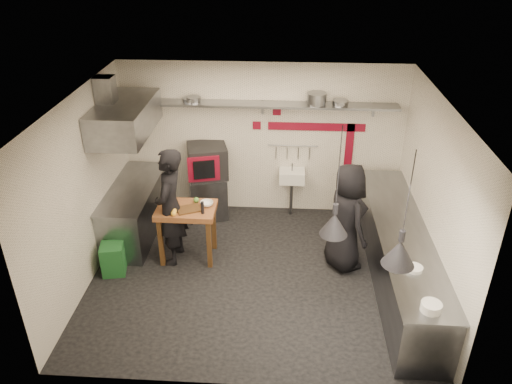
# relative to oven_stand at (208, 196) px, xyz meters

# --- Properties ---
(floor) EXTENTS (5.00, 5.00, 0.00)m
(floor) POSITION_rel_oven_stand_xyz_m (0.98, -1.75, -0.40)
(floor) COLOR black
(floor) RESTS_ON ground
(ceiling) EXTENTS (5.00, 5.00, 0.00)m
(ceiling) POSITION_rel_oven_stand_xyz_m (0.98, -1.75, 2.40)
(ceiling) COLOR beige
(ceiling) RESTS_ON floor
(wall_back) EXTENTS (5.00, 0.04, 2.80)m
(wall_back) POSITION_rel_oven_stand_xyz_m (0.98, 0.35, 1.00)
(wall_back) COLOR silver
(wall_back) RESTS_ON floor
(wall_front) EXTENTS (5.00, 0.04, 2.80)m
(wall_front) POSITION_rel_oven_stand_xyz_m (0.98, -3.85, 1.00)
(wall_front) COLOR silver
(wall_front) RESTS_ON floor
(wall_left) EXTENTS (0.04, 4.20, 2.80)m
(wall_left) POSITION_rel_oven_stand_xyz_m (-1.52, -1.75, 1.00)
(wall_left) COLOR silver
(wall_left) RESTS_ON floor
(wall_right) EXTENTS (0.04, 4.20, 2.80)m
(wall_right) POSITION_rel_oven_stand_xyz_m (3.48, -1.75, 1.00)
(wall_right) COLOR silver
(wall_right) RESTS_ON floor
(red_band_horiz) EXTENTS (1.70, 0.02, 0.14)m
(red_band_horiz) POSITION_rel_oven_stand_xyz_m (1.93, 0.33, 1.28)
(red_band_horiz) COLOR maroon
(red_band_horiz) RESTS_ON wall_back
(red_band_vert) EXTENTS (0.14, 0.02, 1.10)m
(red_band_vert) POSITION_rel_oven_stand_xyz_m (2.53, 0.33, 0.80)
(red_band_vert) COLOR maroon
(red_band_vert) RESTS_ON wall_back
(red_tile_a) EXTENTS (0.14, 0.02, 0.14)m
(red_tile_a) POSITION_rel_oven_stand_xyz_m (1.23, 0.33, 1.55)
(red_tile_a) COLOR maroon
(red_tile_a) RESTS_ON wall_back
(red_tile_b) EXTENTS (0.14, 0.02, 0.14)m
(red_tile_b) POSITION_rel_oven_stand_xyz_m (0.88, 0.33, 1.28)
(red_tile_b) COLOR maroon
(red_tile_b) RESTS_ON wall_back
(back_shelf) EXTENTS (4.60, 0.34, 0.04)m
(back_shelf) POSITION_rel_oven_stand_xyz_m (0.98, 0.17, 1.72)
(back_shelf) COLOR slate
(back_shelf) RESTS_ON wall_back
(shelf_bracket_left) EXTENTS (0.04, 0.06, 0.24)m
(shelf_bracket_left) POSITION_rel_oven_stand_xyz_m (-0.92, 0.32, 1.62)
(shelf_bracket_left) COLOR slate
(shelf_bracket_left) RESTS_ON wall_back
(shelf_bracket_mid) EXTENTS (0.04, 0.06, 0.24)m
(shelf_bracket_mid) POSITION_rel_oven_stand_xyz_m (0.98, 0.32, 1.62)
(shelf_bracket_mid) COLOR slate
(shelf_bracket_mid) RESTS_ON wall_back
(shelf_bracket_right) EXTENTS (0.04, 0.06, 0.24)m
(shelf_bracket_right) POSITION_rel_oven_stand_xyz_m (2.88, 0.32, 1.62)
(shelf_bracket_right) COLOR slate
(shelf_bracket_right) RESTS_ON wall_back
(pan_far_left) EXTENTS (0.31, 0.31, 0.09)m
(pan_far_left) POSITION_rel_oven_stand_xyz_m (-0.19, 0.17, 1.79)
(pan_far_left) COLOR slate
(pan_far_left) RESTS_ON back_shelf
(pan_mid_left) EXTENTS (0.28, 0.28, 0.07)m
(pan_mid_left) POSITION_rel_oven_stand_xyz_m (-0.26, 0.17, 1.78)
(pan_mid_left) COLOR slate
(pan_mid_left) RESTS_ON back_shelf
(stock_pot) EXTENTS (0.43, 0.43, 0.20)m
(stock_pot) POSITION_rel_oven_stand_xyz_m (1.89, 0.17, 1.84)
(stock_pot) COLOR slate
(stock_pot) RESTS_ON back_shelf
(pan_right) EXTENTS (0.33, 0.33, 0.08)m
(pan_right) POSITION_rel_oven_stand_xyz_m (2.29, 0.17, 1.78)
(pan_right) COLOR slate
(pan_right) RESTS_ON back_shelf
(oven_stand) EXTENTS (0.78, 0.74, 0.80)m
(oven_stand) POSITION_rel_oven_stand_xyz_m (0.00, 0.00, 0.00)
(oven_stand) COLOR slate
(oven_stand) RESTS_ON floor
(combi_oven) EXTENTS (0.80, 0.77, 0.58)m
(combi_oven) POSITION_rel_oven_stand_xyz_m (0.01, 0.07, 0.69)
(combi_oven) COLOR black
(combi_oven) RESTS_ON oven_stand
(oven_door) EXTENTS (0.54, 0.17, 0.46)m
(oven_door) POSITION_rel_oven_stand_xyz_m (-0.00, -0.27, 0.69)
(oven_door) COLOR maroon
(oven_door) RESTS_ON combi_oven
(oven_glass) EXTENTS (0.36, 0.11, 0.34)m
(oven_glass) POSITION_rel_oven_stand_xyz_m (0.01, -0.30, 0.69)
(oven_glass) COLOR black
(oven_glass) RESTS_ON oven_door
(hand_sink) EXTENTS (0.46, 0.34, 0.22)m
(hand_sink) POSITION_rel_oven_stand_xyz_m (1.53, 0.17, 0.38)
(hand_sink) COLOR silver
(hand_sink) RESTS_ON wall_back
(sink_tap) EXTENTS (0.03, 0.03, 0.14)m
(sink_tap) POSITION_rel_oven_stand_xyz_m (1.53, 0.17, 0.56)
(sink_tap) COLOR slate
(sink_tap) RESTS_ON hand_sink
(sink_drain) EXTENTS (0.06, 0.06, 0.66)m
(sink_drain) POSITION_rel_oven_stand_xyz_m (1.53, 0.13, -0.06)
(sink_drain) COLOR slate
(sink_drain) RESTS_ON floor
(utensil_rail) EXTENTS (0.90, 0.02, 0.02)m
(utensil_rail) POSITION_rel_oven_stand_xyz_m (1.53, 0.31, 0.92)
(utensil_rail) COLOR slate
(utensil_rail) RESTS_ON wall_back
(counter_right) EXTENTS (0.70, 3.80, 0.90)m
(counter_right) POSITION_rel_oven_stand_xyz_m (3.13, -1.75, 0.05)
(counter_right) COLOR slate
(counter_right) RESTS_ON floor
(counter_right_top) EXTENTS (0.76, 3.90, 0.03)m
(counter_right_top) POSITION_rel_oven_stand_xyz_m (3.13, -1.75, 0.52)
(counter_right_top) COLOR slate
(counter_right_top) RESTS_ON counter_right
(plate_stack) EXTENTS (0.28, 0.28, 0.11)m
(plate_stack) POSITION_rel_oven_stand_xyz_m (3.10, -3.47, 0.59)
(plate_stack) COLOR silver
(plate_stack) RESTS_ON counter_right_top
(small_bowl_right) EXTENTS (0.28, 0.28, 0.05)m
(small_bowl_right) POSITION_rel_oven_stand_xyz_m (3.08, -2.71, 0.56)
(small_bowl_right) COLOR silver
(small_bowl_right) RESTS_ON counter_right_top
(counter_left) EXTENTS (0.70, 1.90, 0.90)m
(counter_left) POSITION_rel_oven_stand_xyz_m (-1.17, -0.70, 0.05)
(counter_left) COLOR slate
(counter_left) RESTS_ON floor
(counter_left_top) EXTENTS (0.76, 2.00, 0.03)m
(counter_left_top) POSITION_rel_oven_stand_xyz_m (-1.17, -0.70, 0.52)
(counter_left_top) COLOR slate
(counter_left_top) RESTS_ON counter_left
(extractor_hood) EXTENTS (0.78, 1.60, 0.50)m
(extractor_hood) POSITION_rel_oven_stand_xyz_m (-1.12, -0.70, 1.75)
(extractor_hood) COLOR slate
(extractor_hood) RESTS_ON ceiling
(hood_duct) EXTENTS (0.28, 0.28, 0.50)m
(hood_duct) POSITION_rel_oven_stand_xyz_m (-1.37, -0.70, 2.15)
(hood_duct) COLOR slate
(hood_duct) RESTS_ON ceiling
(green_bin) EXTENTS (0.40, 0.40, 0.50)m
(green_bin) POSITION_rel_oven_stand_xyz_m (-1.22, -1.81, -0.15)
(green_bin) COLOR #1B5825
(green_bin) RESTS_ON floor
(prep_table) EXTENTS (0.92, 0.64, 0.92)m
(prep_table) POSITION_rel_oven_stand_xyz_m (-0.13, -1.32, 0.06)
(prep_table) COLOR brown
(prep_table) RESTS_ON floor
(cutting_board) EXTENTS (0.43, 0.38, 0.02)m
(cutting_board) POSITION_rel_oven_stand_xyz_m (-0.07, -1.38, 0.53)
(cutting_board) COLOR #4A2F16
(cutting_board) RESTS_ON prep_table
(pepper_mill) EXTENTS (0.06, 0.06, 0.20)m
(pepper_mill) POSITION_rel_oven_stand_xyz_m (0.16, -1.47, 0.62)
(pepper_mill) COLOR black
(pepper_mill) RESTS_ON prep_table
(lemon_a) EXTENTS (0.12, 0.12, 0.09)m
(lemon_a) POSITION_rel_oven_stand_xyz_m (-0.28, -1.50, 0.56)
(lemon_a) COLOR gold
(lemon_a) RESTS_ON prep_table
(lemon_b) EXTENTS (0.11, 0.11, 0.08)m
(lemon_b) POSITION_rel_oven_stand_xyz_m (-0.27, -1.57, 0.56)
(lemon_b) COLOR gold
(lemon_b) RESTS_ON prep_table
(veg_ball) EXTENTS (0.12, 0.12, 0.09)m
(veg_ball) POSITION_rel_oven_stand_xyz_m (0.00, -1.15, 0.57)
(veg_ball) COLOR #4E7F2F
(veg_ball) RESTS_ON prep_table
(steel_tray) EXTENTS (0.18, 0.12, 0.03)m
(steel_tray) POSITION_rel_oven_stand_xyz_m (-0.37, -1.22, 0.54)
(steel_tray) COLOR slate
(steel_tray) RESTS_ON prep_table
(bowl) EXTENTS (0.27, 0.27, 0.07)m
(bowl) POSITION_rel_oven_stand_xyz_m (0.18, -1.23, 0.55)
(bowl) COLOR silver
(bowl) RESTS_ON prep_table
(heat_lamp_near) EXTENTS (0.47, 0.47, 1.48)m
(heat_lamp_near) POSITION_rel_oven_stand_xyz_m (2.03, -2.54, 1.66)
(heat_lamp_near) COLOR black
(heat_lamp_near) RESTS_ON ceiling
(heat_lamp_far) EXTENTS (0.39, 0.39, 1.44)m
(heat_lamp_far) POSITION_rel_oven_stand_xyz_m (2.72, -3.19, 1.68)
(heat_lamp_far) COLOR black
(heat_lamp_far) RESTS_ON ceiling
(chef_left) EXTENTS (0.51, 0.73, 1.93)m
(chef_left) POSITION_rel_oven_stand_xyz_m (-0.36, -1.39, 0.56)
(chef_left) COLOR black
(chef_left) RESTS_ON floor
(chef_right) EXTENTS (0.86, 1.01, 1.76)m
(chef_right) POSITION_rel_oven_stand_xyz_m (2.35, -1.39, 0.48)
(chef_right) COLOR black
(chef_right) RESTS_ON floor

